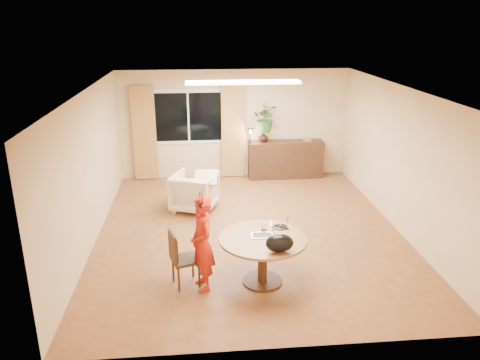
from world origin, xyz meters
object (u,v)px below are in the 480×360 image
(dining_table, at_px, (263,247))
(sideboard, at_px, (285,159))
(armchair, at_px, (195,192))
(child, at_px, (202,244))
(dining_chair, at_px, (185,258))

(dining_table, bearing_deg, sideboard, 75.58)
(dining_table, xyz_separation_m, armchair, (-0.99, 2.90, -0.19))
(dining_table, bearing_deg, child, -175.35)
(armchair, bearing_deg, sideboard, -119.07)
(dining_table, distance_m, dining_chair, 1.14)
(dining_table, height_order, armchair, armchair)
(dining_table, xyz_separation_m, sideboard, (1.23, 4.77, -0.12))
(armchair, xyz_separation_m, sideboard, (2.22, 1.87, 0.06))
(child, distance_m, sideboard, 5.28)
(child, bearing_deg, dining_chair, -131.05)
(child, height_order, sideboard, child)
(dining_chair, xyz_separation_m, armchair, (0.13, 2.86, -0.05))
(dining_table, height_order, dining_chair, dining_chair)
(dining_table, distance_m, armchair, 3.07)
(dining_chair, height_order, sideboard, sideboard)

